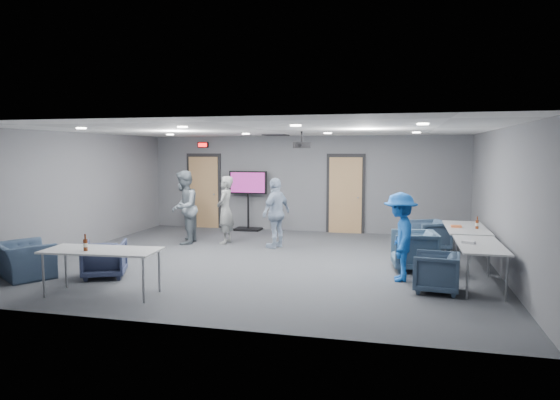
% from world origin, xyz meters
% --- Properties ---
extents(floor, '(9.00, 9.00, 0.00)m').
position_xyz_m(floor, '(0.00, 0.00, 0.00)').
color(floor, '#393B41').
rests_on(floor, ground).
extents(ceiling, '(9.00, 9.00, 0.00)m').
position_xyz_m(ceiling, '(0.00, 0.00, 2.70)').
color(ceiling, white).
rests_on(ceiling, wall_back).
extents(wall_back, '(9.00, 0.02, 2.70)m').
position_xyz_m(wall_back, '(0.00, 4.00, 1.35)').
color(wall_back, slate).
rests_on(wall_back, floor).
extents(wall_front, '(9.00, 0.02, 2.70)m').
position_xyz_m(wall_front, '(0.00, -4.00, 1.35)').
color(wall_front, slate).
rests_on(wall_front, floor).
extents(wall_left, '(0.02, 8.00, 2.70)m').
position_xyz_m(wall_left, '(-4.50, 0.00, 1.35)').
color(wall_left, slate).
rests_on(wall_left, floor).
extents(wall_right, '(0.02, 8.00, 2.70)m').
position_xyz_m(wall_right, '(4.50, 0.00, 1.35)').
color(wall_right, slate).
rests_on(wall_right, floor).
extents(door_left, '(1.06, 0.17, 2.24)m').
position_xyz_m(door_left, '(-3.00, 3.95, 1.07)').
color(door_left, black).
rests_on(door_left, wall_back).
extents(door_right, '(1.06, 0.17, 2.24)m').
position_xyz_m(door_right, '(1.20, 3.95, 1.07)').
color(door_right, black).
rests_on(door_right, wall_back).
extents(exit_sign, '(0.32, 0.08, 0.16)m').
position_xyz_m(exit_sign, '(-3.00, 3.93, 2.45)').
color(exit_sign, black).
rests_on(exit_sign, wall_back).
extents(hvac_diffuser, '(0.60, 0.60, 0.03)m').
position_xyz_m(hvac_diffuser, '(-0.50, 2.80, 2.69)').
color(hvac_diffuser, black).
rests_on(hvac_diffuser, ceiling).
extents(downlights, '(6.18, 3.78, 0.02)m').
position_xyz_m(downlights, '(0.00, 0.00, 2.68)').
color(downlights, white).
rests_on(downlights, ceiling).
extents(person_a, '(0.42, 0.62, 1.66)m').
position_xyz_m(person_a, '(-1.49, 1.65, 0.83)').
color(person_a, gray).
rests_on(person_a, floor).
extents(person_b, '(0.83, 0.98, 1.80)m').
position_xyz_m(person_b, '(-2.47, 1.37, 0.90)').
color(person_b, slate).
rests_on(person_b, floor).
extents(person_c, '(0.74, 1.05, 1.65)m').
position_xyz_m(person_c, '(-0.15, 1.43, 0.83)').
color(person_c, '#A2B6D1').
rests_on(person_c, floor).
extents(person_d, '(0.62, 1.03, 1.56)m').
position_xyz_m(person_d, '(2.70, -0.97, 0.78)').
color(person_d, blue).
rests_on(person_d, floor).
extents(chair_right_a, '(1.01, 1.00, 0.70)m').
position_xyz_m(chair_right_a, '(3.35, 1.88, 0.35)').
color(chair_right_a, '#3A4D64').
rests_on(chair_right_a, floor).
extents(chair_right_b, '(0.93, 0.91, 0.76)m').
position_xyz_m(chair_right_b, '(2.97, -0.11, 0.38)').
color(chair_right_b, '#3C5368').
rests_on(chair_right_b, floor).
extents(chair_right_c, '(0.78, 0.76, 0.64)m').
position_xyz_m(chair_right_c, '(3.28, -1.58, 0.32)').
color(chair_right_c, '#35465C').
rests_on(chair_right_c, floor).
extents(chair_front_a, '(0.95, 0.96, 0.67)m').
position_xyz_m(chair_front_a, '(-2.48, -2.00, 0.33)').
color(chair_front_a, '#333B58').
rests_on(chair_front_a, floor).
extents(chair_front_b, '(1.30, 1.26, 0.64)m').
position_xyz_m(chair_front_b, '(-3.85, -2.40, 0.32)').
color(chair_front_b, '#34445A').
rests_on(chair_front_b, floor).
extents(table_right_a, '(0.78, 1.88, 0.73)m').
position_xyz_m(table_right_a, '(4.00, 0.81, 0.69)').
color(table_right_a, '#A7AAAC').
rests_on(table_right_a, floor).
extents(table_right_b, '(0.72, 1.72, 0.73)m').
position_xyz_m(table_right_b, '(4.00, -1.09, 0.68)').
color(table_right_b, '#A7AAAC').
rests_on(table_right_b, floor).
extents(table_front_left, '(1.86, 0.89, 0.73)m').
position_xyz_m(table_front_left, '(-1.87, -3.00, 0.69)').
color(table_front_left, '#A7AAAC').
rests_on(table_front_left, floor).
extents(bottle_front, '(0.07, 0.07, 0.26)m').
position_xyz_m(bottle_front, '(-2.05, -3.15, 0.83)').
color(bottle_front, '#5C260F').
rests_on(bottle_front, table_front_left).
extents(bottle_right, '(0.07, 0.07, 0.25)m').
position_xyz_m(bottle_right, '(4.18, 0.63, 0.82)').
color(bottle_right, '#5C260F').
rests_on(bottle_right, table_right_a).
extents(snack_box, '(0.21, 0.14, 0.04)m').
position_xyz_m(snack_box, '(3.80, 0.72, 0.75)').
color(snack_box, '#C65E31').
rests_on(snack_box, table_right_a).
extents(wrapper, '(0.24, 0.20, 0.05)m').
position_xyz_m(wrapper, '(3.82, -1.09, 0.75)').
color(wrapper, silver).
rests_on(wrapper, table_right_b).
extents(tv_stand, '(1.11, 0.53, 1.71)m').
position_xyz_m(tv_stand, '(-1.56, 3.75, 0.97)').
color(tv_stand, black).
rests_on(tv_stand, floor).
extents(projector, '(0.41, 0.39, 0.36)m').
position_xyz_m(projector, '(0.61, 0.65, 2.40)').
color(projector, black).
rests_on(projector, ceiling).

